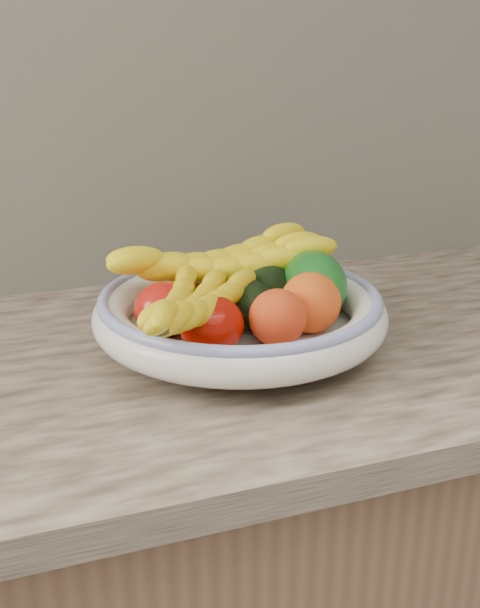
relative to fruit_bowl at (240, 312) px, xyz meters
name	(u,v)px	position (x,y,z in m)	size (l,w,h in m)	color
kitchen_counter	(235,587)	(0.00, 0.03, -0.48)	(2.44, 0.66, 1.40)	brown
fruit_bowl	(240,312)	(0.00, 0.00, 0.00)	(0.39, 0.39, 0.08)	white
clementine_back_left	(185,288)	(-0.05, 0.11, 0.01)	(0.05, 0.05, 0.04)	orange
clementine_back_right	(225,283)	(0.01, 0.11, 0.01)	(0.05, 0.05, 0.04)	#E04C04
tomato_left	(164,309)	(-0.10, 0.01, 0.01)	(0.08, 0.08, 0.07)	#B5140F
tomato_near_left	(211,324)	(-0.06, -0.06, 0.01)	(0.08, 0.08, 0.07)	#9F0C02
avocado_center	(249,303)	(0.01, -0.01, 0.02)	(0.06, 0.09, 0.06)	black
avocado_right	(268,290)	(0.05, 0.03, 0.02)	(0.07, 0.10, 0.07)	black
green_mango	(314,284)	(0.11, 0.00, 0.03)	(0.08, 0.13, 0.09)	#0F5416
peach_front	(278,318)	(0.02, -0.08, 0.02)	(0.07, 0.07, 0.07)	orange
peach_right	(310,303)	(0.08, -0.05, 0.02)	(0.08, 0.08, 0.08)	orange
banana_bunch_back	(221,269)	(0.00, 0.07, 0.04)	(0.34, 0.12, 0.10)	yellow
banana_bunch_front	(190,312)	(-0.08, -0.06, 0.03)	(0.27, 0.11, 0.08)	yellow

